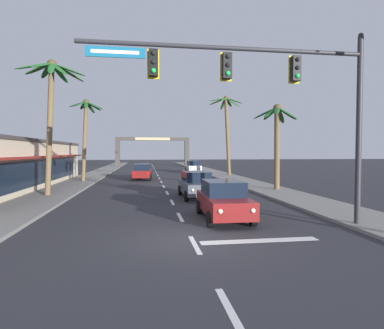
{
  "coord_description": "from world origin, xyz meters",
  "views": [
    {
      "loc": [
        -1.54,
        -10.66,
        2.95
      ],
      "look_at": [
        1.19,
        8.0,
        2.2
      ],
      "focal_mm": 29.96,
      "sensor_mm": 36.0,
      "label": 1
    }
  ],
  "objects_px": {
    "palm_left_third": "(86,123)",
    "town_gateway_arch": "(153,147)",
    "sedan_oncoming_far": "(142,172)",
    "sedan_parked_nearest_kerb": "(193,167)",
    "palm_right_second": "(277,132)",
    "palm_right_third": "(227,123)",
    "palm_left_second": "(51,96)",
    "traffic_signal_mast": "(274,86)",
    "sedan_lead_at_stop_bar": "(223,200)",
    "sedan_third_in_queue": "(196,184)"
  },
  "relations": [
    {
      "from": "sedan_lead_at_stop_bar",
      "to": "sedan_oncoming_far",
      "type": "height_order",
      "value": "same"
    },
    {
      "from": "traffic_signal_mast",
      "to": "palm_right_third",
      "type": "distance_m",
      "value": 26.92
    },
    {
      "from": "sedan_third_in_queue",
      "to": "town_gateway_arch",
      "type": "relative_size",
      "value": 0.29
    },
    {
      "from": "sedan_parked_nearest_kerb",
      "to": "town_gateway_arch",
      "type": "height_order",
      "value": "town_gateway_arch"
    },
    {
      "from": "sedan_third_in_queue",
      "to": "palm_right_second",
      "type": "bearing_deg",
      "value": 21.5
    },
    {
      "from": "sedan_third_in_queue",
      "to": "palm_right_second",
      "type": "height_order",
      "value": "palm_right_second"
    },
    {
      "from": "sedan_parked_nearest_kerb",
      "to": "palm_right_second",
      "type": "height_order",
      "value": "palm_right_second"
    },
    {
      "from": "palm_right_second",
      "to": "palm_right_third",
      "type": "xyz_separation_m",
      "value": [
        0.03,
        15.01,
        1.99
      ]
    },
    {
      "from": "traffic_signal_mast",
      "to": "palm_right_third",
      "type": "xyz_separation_m",
      "value": [
        5.05,
        26.42,
        1.06
      ]
    },
    {
      "from": "sedan_lead_at_stop_bar",
      "to": "palm_left_third",
      "type": "distance_m",
      "value": 21.1
    },
    {
      "from": "sedan_third_in_queue",
      "to": "palm_right_second",
      "type": "xyz_separation_m",
      "value": [
        6.51,
        2.57,
        3.61
      ]
    },
    {
      "from": "sedan_third_in_queue",
      "to": "palm_left_third",
      "type": "bearing_deg",
      "value": 127.05
    },
    {
      "from": "traffic_signal_mast",
      "to": "sedan_parked_nearest_kerb",
      "type": "distance_m",
      "value": 33.79
    },
    {
      "from": "sedan_lead_at_stop_bar",
      "to": "palm_left_third",
      "type": "xyz_separation_m",
      "value": [
        -9.04,
        18.44,
        4.86
      ]
    },
    {
      "from": "sedan_parked_nearest_kerb",
      "to": "palm_left_second",
      "type": "distance_m",
      "value": 26.83
    },
    {
      "from": "palm_right_third",
      "to": "town_gateway_arch",
      "type": "xyz_separation_m",
      "value": [
        -8.24,
        29.25,
        -2.5
      ]
    },
    {
      "from": "sedan_oncoming_far",
      "to": "sedan_parked_nearest_kerb",
      "type": "relative_size",
      "value": 1.01
    },
    {
      "from": "palm_right_second",
      "to": "traffic_signal_mast",
      "type": "bearing_deg",
      "value": -113.74
    },
    {
      "from": "sedan_lead_at_stop_bar",
      "to": "palm_left_second",
      "type": "distance_m",
      "value": 13.78
    },
    {
      "from": "palm_left_second",
      "to": "sedan_lead_at_stop_bar",
      "type": "bearing_deg",
      "value": -41.61
    },
    {
      "from": "sedan_oncoming_far",
      "to": "palm_right_third",
      "type": "height_order",
      "value": "palm_right_third"
    },
    {
      "from": "palm_right_second",
      "to": "palm_right_third",
      "type": "bearing_deg",
      "value": 89.88
    },
    {
      "from": "sedan_oncoming_far",
      "to": "palm_right_second",
      "type": "height_order",
      "value": "palm_right_second"
    },
    {
      "from": "sedan_third_in_queue",
      "to": "traffic_signal_mast",
      "type": "bearing_deg",
      "value": -80.39
    },
    {
      "from": "sedan_oncoming_far",
      "to": "sedan_parked_nearest_kerb",
      "type": "bearing_deg",
      "value": 56.39
    },
    {
      "from": "sedan_third_in_queue",
      "to": "palm_left_second",
      "type": "distance_m",
      "value": 10.98
    },
    {
      "from": "sedan_lead_at_stop_bar",
      "to": "palm_right_third",
      "type": "relative_size",
      "value": 0.46
    },
    {
      "from": "sedan_lead_at_stop_bar",
      "to": "town_gateway_arch",
      "type": "xyz_separation_m",
      "value": [
        -1.83,
        53.48,
        3.1
      ]
    },
    {
      "from": "sedan_third_in_queue",
      "to": "palm_left_third",
      "type": "xyz_separation_m",
      "value": [
        -8.9,
        11.78,
        4.86
      ]
    },
    {
      "from": "sedan_third_in_queue",
      "to": "palm_right_third",
      "type": "distance_m",
      "value": 19.58
    },
    {
      "from": "sedan_oncoming_far",
      "to": "palm_right_third",
      "type": "bearing_deg",
      "value": 19.93
    },
    {
      "from": "sedan_lead_at_stop_bar",
      "to": "sedan_oncoming_far",
      "type": "bearing_deg",
      "value": 100.24
    },
    {
      "from": "palm_left_third",
      "to": "town_gateway_arch",
      "type": "xyz_separation_m",
      "value": [
        7.2,
        35.05,
        -1.76
      ]
    },
    {
      "from": "palm_left_third",
      "to": "sedan_parked_nearest_kerb",
      "type": "bearing_deg",
      "value": 45.87
    },
    {
      "from": "sedan_lead_at_stop_bar",
      "to": "town_gateway_arch",
      "type": "bearing_deg",
      "value": 91.96
    },
    {
      "from": "palm_left_second",
      "to": "town_gateway_arch",
      "type": "relative_size",
      "value": 0.58
    },
    {
      "from": "sedan_third_in_queue",
      "to": "palm_left_second",
      "type": "xyz_separation_m",
      "value": [
        -9.24,
        1.68,
        5.69
      ]
    },
    {
      "from": "town_gateway_arch",
      "to": "sedan_lead_at_stop_bar",
      "type": "bearing_deg",
      "value": -88.04
    },
    {
      "from": "traffic_signal_mast",
      "to": "sedan_lead_at_stop_bar",
      "type": "relative_size",
      "value": 2.38
    },
    {
      "from": "town_gateway_arch",
      "to": "sedan_oncoming_far",
      "type": "bearing_deg",
      "value": -93.27
    },
    {
      "from": "sedan_parked_nearest_kerb",
      "to": "palm_right_second",
      "type": "bearing_deg",
      "value": -82.25
    },
    {
      "from": "traffic_signal_mast",
      "to": "town_gateway_arch",
      "type": "height_order",
      "value": "traffic_signal_mast"
    },
    {
      "from": "sedan_oncoming_far",
      "to": "town_gateway_arch",
      "type": "distance_m",
      "value": 33.12
    },
    {
      "from": "sedan_parked_nearest_kerb",
      "to": "palm_left_third",
      "type": "xyz_separation_m",
      "value": [
        -12.41,
        -12.8,
        4.86
      ]
    },
    {
      "from": "traffic_signal_mast",
      "to": "palm_right_third",
      "type": "bearing_deg",
      "value": 79.18
    },
    {
      "from": "palm_right_second",
      "to": "palm_right_third",
      "type": "relative_size",
      "value": 0.67
    },
    {
      "from": "sedan_oncoming_far",
      "to": "palm_right_second",
      "type": "bearing_deg",
      "value": -48.35
    },
    {
      "from": "palm_left_second",
      "to": "traffic_signal_mast",
      "type": "bearing_deg",
      "value": -44.42
    },
    {
      "from": "palm_right_second",
      "to": "sedan_third_in_queue",
      "type": "bearing_deg",
      "value": -158.5
    },
    {
      "from": "sedan_third_in_queue",
      "to": "sedan_parked_nearest_kerb",
      "type": "relative_size",
      "value": 1.0
    }
  ]
}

